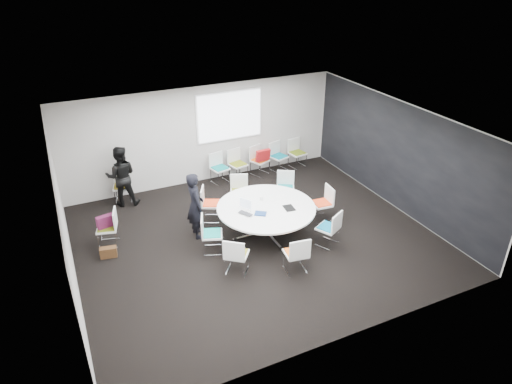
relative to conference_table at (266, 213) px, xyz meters
name	(u,v)px	position (x,y,z in m)	size (l,w,h in m)	color
room_shell	(259,185)	(-0.22, -0.09, 0.85)	(8.08, 7.08, 2.88)	black
conference_table	(266,213)	(0.00, 0.00, 0.00)	(2.31, 2.31, 0.73)	silver
projection_screen	(230,116)	(0.48, 3.37, 1.30)	(1.90, 0.03, 1.35)	white
chair_ring_a	(322,209)	(1.56, 0.01, -0.27)	(0.48, 0.49, 0.88)	silver
chair_ring_b	(285,194)	(1.12, 1.12, -0.27)	(0.62, 0.61, 0.88)	silver
chair_ring_c	(239,198)	(-0.07, 1.44, -0.27)	(0.59, 0.59, 0.88)	silver
chair_ring_d	(211,210)	(-0.96, 1.16, -0.27)	(0.60, 0.61, 0.88)	silver
chair_ring_e	(212,240)	(-1.42, -0.14, -0.27)	(0.58, 0.59, 0.88)	silver
chair_ring_f	(237,261)	(-1.22, -1.09, -0.27)	(0.64, 0.64, 0.88)	silver
chair_ring_g	(296,260)	(-0.08, -1.58, -0.27)	(0.52, 0.51, 0.88)	silver
chair_ring_h	(328,234)	(1.08, -1.02, -0.27)	(0.62, 0.61, 0.88)	silver
chair_back_a	(220,174)	(-0.01, 3.04, -0.27)	(0.55, 0.54, 0.88)	silver
chair_back_b	(238,170)	(0.58, 3.08, -0.27)	(0.55, 0.54, 0.88)	silver
chair_back_c	(259,166)	(1.28, 3.06, -0.27)	(0.59, 0.59, 0.88)	silver
chair_back_d	(279,162)	(1.94, 3.08, -0.27)	(0.57, 0.57, 0.88)	silver
chair_back_e	(297,158)	(2.59, 3.08, -0.27)	(0.52, 0.51, 0.88)	silver
chair_spare_left	(109,234)	(-3.47, 1.11, -0.27)	(0.55, 0.56, 0.88)	silver
chair_person_back	(123,192)	(-2.78, 3.08, -0.27)	(0.55, 0.54, 0.88)	silver
person_main	(195,205)	(-1.52, 0.63, 0.26)	(0.59, 0.39, 1.62)	black
person_back	(121,176)	(-2.79, 2.91, 0.27)	(0.80, 0.62, 1.64)	black
laptop	(247,213)	(-0.53, -0.08, 0.19)	(0.34, 0.22, 0.03)	#333338
laptop_lid	(245,203)	(-0.47, 0.14, 0.31)	(0.30, 0.02, 0.22)	silver
notebook_black	(289,208)	(0.45, -0.29, 0.19)	(0.22, 0.30, 0.02)	black
tablet_folio	(261,214)	(-0.26, -0.24, 0.19)	(0.26, 0.20, 0.03)	navy
papers_right	(281,197)	(0.53, 0.27, 0.18)	(0.30, 0.21, 0.00)	silver
papers_front	(296,203)	(0.71, -0.13, 0.18)	(0.30, 0.21, 0.00)	silver
cup	(261,198)	(0.05, 0.35, 0.23)	(0.08, 0.08, 0.09)	white
phone	(291,209)	(0.47, -0.36, 0.18)	(0.14, 0.07, 0.01)	black
maroon_bag	(106,221)	(-3.49, 1.11, 0.07)	(0.40, 0.14, 0.28)	#531636
brown_bag	(108,252)	(-3.58, 0.61, -0.43)	(0.36, 0.16, 0.24)	#482C17
red_jacket	(263,155)	(1.29, 2.84, 0.15)	(0.44, 0.10, 0.35)	#AE1518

